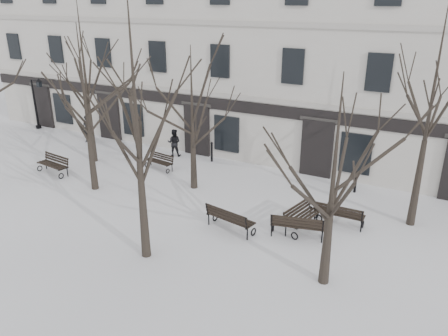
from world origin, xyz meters
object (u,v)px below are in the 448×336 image
Objects in this scene: bench_2 at (297,225)px; lamp_post at (37,100)px; bench_5 at (302,216)px; bench_4 at (339,213)px; bench_1 at (229,218)px; bench_3 at (160,161)px; tree_1 at (84,90)px; tree_3 at (335,160)px; tree_2 at (135,102)px; bench_0 at (54,164)px.

bench_2 is 0.59× the size of lamp_post.
bench_4 is at bearing -41.66° from bench_5.
bench_1 is 7.54m from bench_3.
tree_1 reaches higher than tree_3.
tree_3 is 4.57m from bench_2.
bench_0 is (-8.95, 4.00, -4.96)m from tree_2.
tree_3 is at bearing 13.33° from tree_2.
tree_1 reaches higher than bench_5.
bench_4 is at bearing -1.32° from bench_3.
tree_1 reaches higher than bench_3.
tree_1 is 0.86× the size of tree_2.
bench_4 is at bearing 9.22° from tree_1.
bench_1 is at bearing 134.54° from bench_5.
bench_0 is 1.02× the size of bench_4.
bench_4 is 0.94× the size of bench_5.
tree_2 reaches higher than bench_2.
bench_2 is 1.01× the size of bench_5.
bench_3 is 0.49× the size of lamp_post.
tree_2 reaches higher than tree_3.
bench_0 is (-14.90, 2.59, -3.63)m from tree_3.
tree_1 reaches higher than lamp_post.
bench_3 is (4.44, 3.07, -0.08)m from bench_0.
tree_1 is at bearing -1.05° from bench_0.
tree_1 is 12.45m from lamp_post.
bench_2 is at bearing 0.66° from tree_1.
tree_1 is 3.66× the size of bench_5.
tree_3 is 1.90× the size of lamp_post.
tree_3 is at bearing 170.75° from bench_1.
tree_1 is 10.84m from bench_2.
tree_3 is 3.90× the size of bench_3.
bench_0 reaches higher than bench_3.
bench_4 is (1.14, 1.69, -0.01)m from bench_2.
lamp_post is (-20.51, 5.03, 1.49)m from bench_5.
bench_1 reaches higher than bench_3.
bench_3 is (-4.50, 7.07, -5.04)m from tree_2.
tree_1 reaches higher than bench_4.
tree_3 is at bearing -10.25° from tree_1.
lamp_post is (-10.60, 5.95, -2.69)m from tree_1.
lamp_post is at bearing 88.55° from bench_5.
tree_2 is 6.26m from tree_3.
bench_2 is at bearing -153.32° from bench_1.
tree_2 is at bearing -48.87° from bench_3.
bench_0 is 0.97× the size of bench_5.
bench_1 is at bearing 58.56° from tree_2.
tree_2 is 4.22× the size of bench_2.
bench_5 is (-1.23, -0.89, 0.01)m from bench_4.
tree_1 is at bearing -12.75° from bench_2.
lamp_post reaches higher than bench_3.
bench_2 is (13.23, -0.36, 0.01)m from bench_0.
bench_1 is 1.07× the size of bench_4.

